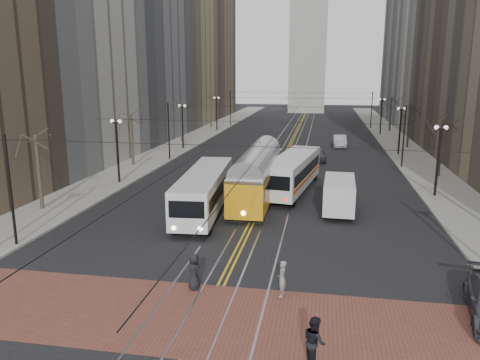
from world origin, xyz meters
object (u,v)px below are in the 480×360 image
at_px(sedan_silver, 340,141).
at_px(pedestrian_a, 194,271).
at_px(sedan_grey, 318,154).
at_px(pedestrian_b, 282,279).
at_px(streetcar, 257,179).
at_px(pedestrian_c, 314,341).
at_px(rear_bus, 293,174).
at_px(cargo_van, 339,196).
at_px(transit_bus, 205,192).

height_order(sedan_silver, pedestrian_a, pedestrian_a).
relative_size(sedan_grey, pedestrian_a, 2.55).
bearing_deg(sedan_grey, pedestrian_b, -94.34).
relative_size(streetcar, pedestrian_b, 8.29).
distance_m(sedan_grey, pedestrian_b, 34.16).
bearing_deg(pedestrian_c, pedestrian_a, 22.25).
bearing_deg(rear_bus, sedan_grey, 91.54).
bearing_deg(cargo_van, streetcar, 158.59).
bearing_deg(rear_bus, pedestrian_b, -78.79).
relative_size(pedestrian_b, pedestrian_c, 0.91).
height_order(rear_bus, pedestrian_a, rear_bus).
bearing_deg(pedestrian_b, transit_bus, -150.38).
bearing_deg(pedestrian_a, sedan_silver, -27.48).
height_order(cargo_van, pedestrian_b, cargo_van).
height_order(pedestrian_b, pedestrian_c, pedestrian_c).
xyz_separation_m(transit_bus, pedestrian_c, (8.23, -17.00, -0.58)).
bearing_deg(pedestrian_a, cargo_van, -44.45).
bearing_deg(sedan_grey, sedan_silver, 72.86).
distance_m(rear_bus, pedestrian_c, 24.52).
bearing_deg(sedan_grey, pedestrian_c, -91.83).
relative_size(streetcar, cargo_van, 2.52).
xyz_separation_m(rear_bus, pedestrian_a, (-3.28, -19.39, -0.64)).
bearing_deg(rear_bus, pedestrian_c, -75.64).
xyz_separation_m(sedan_grey, sedan_silver, (2.81, 10.82, 0.04)).
relative_size(transit_bus, pedestrian_c, 6.55).
bearing_deg(streetcar, cargo_van, -23.74).
xyz_separation_m(cargo_van, pedestrian_c, (-1.32, -18.72, -0.29)).
relative_size(cargo_van, sedan_silver, 1.14).
height_order(cargo_van, sedan_silver, cargo_van).
height_order(rear_bus, sedan_silver, rear_bus).
distance_m(transit_bus, pedestrian_a, 12.29).
relative_size(transit_bus, cargo_van, 2.19).
xyz_separation_m(streetcar, cargo_van, (6.34, -2.72, -0.42)).
relative_size(streetcar, sedan_silver, 2.86).
xyz_separation_m(streetcar, pedestrian_c, (5.02, -21.44, -0.71)).
distance_m(pedestrian_a, pedestrian_b, 4.11).
height_order(transit_bus, streetcar, streetcar).
distance_m(streetcar, pedestrian_b, 16.82).
bearing_deg(sedan_silver, cargo_van, -92.22).
bearing_deg(pedestrian_c, streetcar, -13.18).
bearing_deg(transit_bus, pedestrian_b, -65.16).
xyz_separation_m(transit_bus, pedestrian_b, (6.67, -12.00, -0.66)).
bearing_deg(rear_bus, cargo_van, -48.05).
bearing_deg(cargo_van, sedan_silver, 90.04).
relative_size(cargo_van, pedestrian_b, 3.29).
bearing_deg(pedestrian_b, pedestrian_c, 17.90).
xyz_separation_m(cargo_van, pedestrian_a, (-6.99, -13.72, -0.34)).
xyz_separation_m(pedestrian_a, pedestrian_c, (5.67, -5.00, 0.05)).
distance_m(rear_bus, pedestrian_a, 19.68).
bearing_deg(streetcar, pedestrian_a, -92.80).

